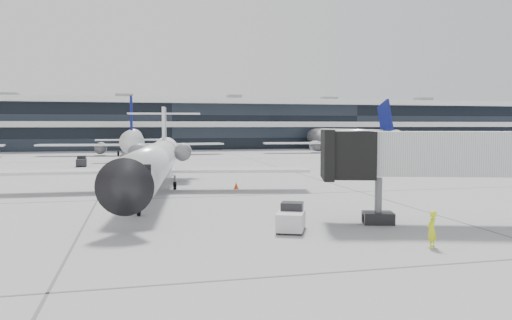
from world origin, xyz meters
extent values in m
plane|color=gray|center=(0.00, 0.00, 0.00)|extent=(220.00, 220.00, 0.00)
cube|color=black|center=(0.00, 82.00, 5.00)|extent=(170.00, 22.00, 10.00)
cylinder|color=silver|center=(-6.01, 2.94, 2.38)|extent=(5.66, 24.98, 2.79)
cone|color=black|center=(-7.62, -10.83, 2.38)|extent=(3.11, 3.20, 2.79)
cone|color=silver|center=(-4.37, 16.91, 2.69)|extent=(3.02, 3.60, 2.65)
cube|color=silver|center=(-12.56, 4.75, 1.65)|extent=(11.49, 3.22, 0.23)
cube|color=silver|center=(0.79, 3.18, 1.65)|extent=(11.68, 4.75, 0.23)
cylinder|color=slate|center=(-7.08, 11.60, 2.79)|extent=(1.95, 3.67, 1.55)
cylinder|color=slate|center=(-2.97, 11.12, 2.79)|extent=(1.95, 3.67, 1.55)
cube|color=silver|center=(-4.44, 16.29, 4.86)|extent=(0.60, 2.70, 4.65)
cube|color=silver|center=(-4.40, 16.70, 6.52)|extent=(7.59, 2.51, 0.17)
cylinder|color=black|center=(-7.15, -6.82, 0.29)|extent=(0.25, 0.60, 0.58)
cylinder|color=black|center=(-7.31, 5.17, 0.33)|extent=(0.32, 0.69, 0.66)
cylinder|color=black|center=(-4.23, 4.81, 0.33)|extent=(0.32, 0.69, 0.66)
cube|color=silver|center=(10.10, -13.55, 3.82)|extent=(12.63, 5.99, 2.31)
cube|color=black|center=(3.98, -11.69, 3.73)|extent=(3.04, 3.39, 2.49)
cylinder|color=slate|center=(5.43, -12.13, 1.24)|extent=(0.39, 0.39, 2.49)
cube|color=black|center=(5.43, -12.13, 0.31)|extent=(1.89, 1.65, 0.62)
imported|color=#DFF81A|center=(5.18, -17.54, 0.81)|extent=(0.71, 0.66, 1.63)
cube|color=silver|center=(0.27, -12.89, 0.54)|extent=(2.06, 2.51, 0.89)
cube|color=black|center=(0.47, -12.44, 1.14)|extent=(1.36, 1.25, 0.49)
cylinder|color=black|center=(0.09, -11.95, 0.22)|extent=(0.34, 0.47, 0.44)
cylinder|color=black|center=(1.09, -12.39, 0.22)|extent=(0.34, 0.47, 0.44)
cylinder|color=black|center=(-0.55, -13.39, 0.22)|extent=(0.34, 0.47, 0.44)
cylinder|color=black|center=(0.45, -13.83, 0.22)|extent=(0.34, 0.47, 0.44)
cone|color=#FB4A0D|center=(0.77, 4.00, 0.30)|extent=(0.38, 0.38, 0.59)
cube|color=#FB4A0D|center=(0.77, 4.00, 0.02)|extent=(0.52, 0.52, 0.03)
cube|color=black|center=(-14.26, 30.81, 0.54)|extent=(1.39, 2.21, 0.88)
cube|color=black|center=(-14.28, 31.30, 1.12)|extent=(1.12, 0.94, 0.49)
cylinder|color=black|center=(-14.84, 31.56, 0.21)|extent=(0.20, 0.44, 0.43)
cylinder|color=black|center=(-13.76, 31.62, 0.21)|extent=(0.20, 0.44, 0.43)
cylinder|color=black|center=(-14.75, 30.00, 0.21)|extent=(0.20, 0.44, 0.43)
cylinder|color=black|center=(-13.68, 30.06, 0.21)|extent=(0.20, 0.44, 0.43)
camera|label=1|loc=(-7.14, -36.52, 5.31)|focal=35.00mm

